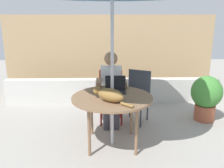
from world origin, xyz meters
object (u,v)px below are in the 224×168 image
at_px(chair_occupied, 111,92).
at_px(laptop, 115,87).
at_px(cat, 109,95).
at_px(potted_plant_near_fence, 206,96).
at_px(patio_table, 112,100).
at_px(chair_empty, 137,92).
at_px(person_seated, 111,85).

relative_size(chair_occupied, laptop, 2.88).
relative_size(cat, potted_plant_near_fence, 0.64).
height_order(patio_table, laptop, laptop).
bearing_deg(laptop, potted_plant_near_fence, 19.02).
relative_size(chair_empty, person_seated, 0.72).
relative_size(patio_table, chair_occupied, 1.26).
distance_m(person_seated, cat, 0.89).
relative_size(chair_occupied, chair_empty, 1.00).
height_order(chair_empty, laptop, laptop).
xyz_separation_m(chair_empty, person_seated, (-0.46, -0.13, 0.17)).
height_order(person_seated, cat, person_seated).
distance_m(chair_occupied, cat, 1.08).
xyz_separation_m(cat, potted_plant_near_fence, (1.70, 0.99, -0.35)).
height_order(person_seated, potted_plant_near_fence, person_seated).
relative_size(chair_occupied, potted_plant_near_fence, 1.11).
bearing_deg(patio_table, potted_plant_near_fence, 26.04).
distance_m(patio_table, chair_empty, 0.96).
distance_m(chair_empty, laptop, 0.75).
bearing_deg(laptop, person_seated, 96.87).
bearing_deg(chair_empty, person_seated, -163.58).
xyz_separation_m(patio_table, laptop, (0.05, 0.26, 0.12)).
distance_m(patio_table, potted_plant_near_fence, 1.86).
bearing_deg(potted_plant_near_fence, cat, -149.77).
xyz_separation_m(chair_empty, potted_plant_near_fence, (1.20, -0.02, -0.07)).
height_order(patio_table, cat, cat).
distance_m(patio_table, cat, 0.23).
bearing_deg(patio_table, person_seated, 90.00).
height_order(chair_occupied, cat, cat).
bearing_deg(person_seated, patio_table, -90.00).
xyz_separation_m(patio_table, chair_empty, (0.46, 0.83, -0.15)).
distance_m(chair_occupied, potted_plant_near_fence, 1.66).
distance_m(laptop, potted_plant_near_fence, 1.73).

